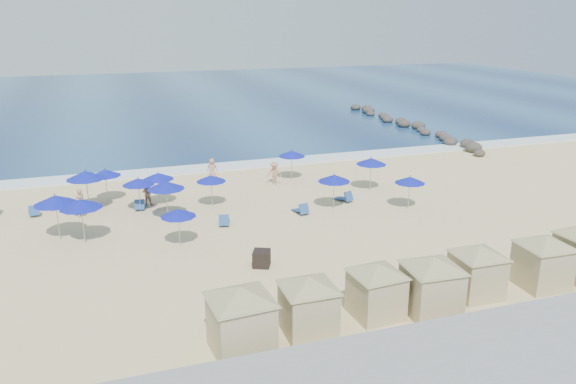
# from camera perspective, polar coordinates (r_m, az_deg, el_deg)

# --- Properties ---
(ground) EXTENTS (160.00, 160.00, 0.00)m
(ground) POSITION_cam_1_polar(r_m,az_deg,el_deg) (30.63, -3.46, -4.90)
(ground) COLOR beige
(ground) RESTS_ON ground
(ocean) EXTENTS (160.00, 80.00, 0.06)m
(ocean) POSITION_cam_1_polar(r_m,az_deg,el_deg) (83.49, -13.59, 9.11)
(ocean) COLOR navy
(ocean) RESTS_ON ground
(surf_line) EXTENTS (160.00, 2.50, 0.08)m
(surf_line) POSITION_cam_1_polar(r_m,az_deg,el_deg) (45.00, -8.67, 2.39)
(surf_line) COLOR white
(surf_line) RESTS_ON ground
(seawall) EXTENTS (160.00, 6.10, 1.22)m
(seawall) POSITION_cam_1_polar(r_m,az_deg,el_deg) (19.16, 7.75, -17.85)
(seawall) COLOR gray
(seawall) RESTS_ON ground
(rock_jetty) EXTENTS (2.56, 26.66, 0.96)m
(rock_jetty) POSITION_cam_1_polar(r_m,az_deg,el_deg) (61.94, 12.18, 6.68)
(rock_jetty) COLOR #2E2926
(rock_jetty) RESTS_ON ground
(trash_bin) EXTENTS (1.07, 1.07, 0.81)m
(trash_bin) POSITION_cam_1_polar(r_m,az_deg,el_deg) (27.43, -2.70, -6.76)
(trash_bin) COLOR black
(trash_bin) RESTS_ON ground
(cabana_0) EXTENTS (4.54, 4.54, 2.85)m
(cabana_0) POSITION_cam_1_polar(r_m,az_deg,el_deg) (20.49, -4.83, -11.94)
(cabana_0) COLOR tan
(cabana_0) RESTS_ON ground
(cabana_1) EXTENTS (4.15, 4.15, 2.60)m
(cabana_1) POSITION_cam_1_polar(r_m,az_deg,el_deg) (21.61, 2.09, -10.65)
(cabana_1) COLOR tan
(cabana_1) RESTS_ON ground
(cabana_2) EXTENTS (4.03, 4.03, 2.54)m
(cabana_2) POSITION_cam_1_polar(r_m,az_deg,el_deg) (23.01, 8.99, -9.11)
(cabana_2) COLOR tan
(cabana_2) RESTS_ON ground
(cabana_3) EXTENTS (4.38, 4.38, 2.75)m
(cabana_3) POSITION_cam_1_polar(r_m,az_deg,el_deg) (23.62, 14.44, -8.42)
(cabana_3) COLOR tan
(cabana_3) RESTS_ON ground
(cabana_4) EXTENTS (4.09, 4.09, 2.57)m
(cabana_4) POSITION_cam_1_polar(r_m,az_deg,el_deg) (25.64, 18.72, -6.94)
(cabana_4) COLOR tan
(cabana_4) RESTS_ON ground
(cabana_5) EXTENTS (4.27, 4.27, 2.68)m
(cabana_5) POSITION_cam_1_polar(r_m,az_deg,el_deg) (27.51, 24.54, -5.80)
(cabana_5) COLOR tan
(cabana_5) RESTS_ON ground
(umbrella_1) EXTENTS (2.25, 2.25, 2.57)m
(umbrella_1) POSITION_cam_1_polar(r_m,az_deg,el_deg) (31.40, -20.32, -1.11)
(umbrella_1) COLOR #A5A8AD
(umbrella_1) RESTS_ON ground
(umbrella_2) EXTENTS (2.38, 2.38, 2.71)m
(umbrella_2) POSITION_cam_1_polar(r_m,az_deg,el_deg) (36.41, -19.86, 1.64)
(umbrella_2) COLOR #A5A8AD
(umbrella_2) RESTS_ON ground
(umbrella_3) EXTENTS (2.20, 2.20, 2.50)m
(umbrella_3) POSITION_cam_1_polar(r_m,az_deg,el_deg) (33.57, -12.30, 0.69)
(umbrella_3) COLOR #A5A8AD
(umbrella_3) RESTS_ON ground
(umbrella_4) EXTENTS (1.99, 1.99, 2.26)m
(umbrella_4) POSITION_cam_1_polar(r_m,az_deg,el_deg) (38.03, -18.08, 1.88)
(umbrella_4) COLOR #A5A8AD
(umbrella_4) RESTS_ON ground
(umbrella_5) EXTENTS (1.98, 1.98, 2.25)m
(umbrella_5) POSITION_cam_1_polar(r_m,az_deg,el_deg) (36.39, -13.05, 1.59)
(umbrella_5) COLOR #A5A8AD
(umbrella_5) RESTS_ON ground
(umbrella_6) EXTENTS (1.88, 1.88, 2.14)m
(umbrella_6) POSITION_cam_1_polar(r_m,az_deg,el_deg) (29.74, -11.09, -2.09)
(umbrella_6) COLOR #A5A8AD
(umbrella_6) RESTS_ON ground
(umbrella_7) EXTENTS (1.90, 1.90, 2.16)m
(umbrella_7) POSITION_cam_1_polar(r_m,az_deg,el_deg) (35.56, -7.82, 1.38)
(umbrella_7) COLOR #A5A8AD
(umbrella_7) RESTS_ON ground
(umbrella_8) EXTENTS (2.05, 2.05, 2.33)m
(umbrella_8) POSITION_cam_1_polar(r_m,az_deg,el_deg) (34.87, 4.71, 1.42)
(umbrella_8) COLOR #A5A8AD
(umbrella_8) RESTS_ON ground
(umbrella_9) EXTENTS (2.01, 2.01, 2.29)m
(umbrella_9) POSITION_cam_1_polar(r_m,az_deg,el_deg) (41.09, 0.38, 3.93)
(umbrella_9) COLOR #A5A8AD
(umbrella_9) RESTS_ON ground
(umbrella_10) EXTENTS (2.11, 2.11, 2.40)m
(umbrella_10) POSITION_cam_1_polar(r_m,az_deg,el_deg) (38.97, 8.46, 3.12)
(umbrella_10) COLOR #A5A8AD
(umbrella_10) RESTS_ON ground
(umbrella_11) EXTENTS (1.91, 1.91, 2.18)m
(umbrella_11) POSITION_cam_1_polar(r_m,az_deg,el_deg) (35.66, 12.29, 1.21)
(umbrella_11) COLOR #A5A8AD
(umbrella_11) RESTS_ON ground
(umbrella_12) EXTENTS (1.97, 1.97, 2.24)m
(umbrella_12) POSITION_cam_1_polar(r_m,az_deg,el_deg) (35.52, -14.97, 1.04)
(umbrella_12) COLOR #A5A8AD
(umbrella_12) RESTS_ON ground
(umbrella_13) EXTENTS (2.29, 2.29, 2.61)m
(umbrella_13) POSITION_cam_1_polar(r_m,az_deg,el_deg) (32.41, -22.58, -0.74)
(umbrella_13) COLOR #A5A8AD
(umbrella_13) RESTS_ON ground
(beach_chair_0) EXTENTS (0.81, 1.42, 0.74)m
(beach_chair_0) POSITION_cam_1_polar(r_m,az_deg,el_deg) (37.51, -24.41, -1.80)
(beach_chair_0) COLOR navy
(beach_chair_0) RESTS_ON ground
(beach_chair_1) EXTENTS (0.91, 1.42, 0.72)m
(beach_chair_1) POSITION_cam_1_polar(r_m,az_deg,el_deg) (36.90, -20.59, -1.65)
(beach_chair_1) COLOR navy
(beach_chair_1) RESTS_ON ground
(beach_chair_2) EXTENTS (0.83, 1.43, 0.74)m
(beach_chair_2) POSITION_cam_1_polar(r_m,az_deg,el_deg) (36.44, -14.78, -1.31)
(beach_chair_2) COLOR navy
(beach_chair_2) RESTS_ON ground
(beach_chair_3) EXTENTS (0.90, 1.44, 0.73)m
(beach_chair_3) POSITION_cam_1_polar(r_m,az_deg,el_deg) (32.85, -6.49, -2.92)
(beach_chair_3) COLOR navy
(beach_chair_3) RESTS_ON ground
(beach_chair_4) EXTENTS (0.79, 1.43, 0.75)m
(beach_chair_4) POSITION_cam_1_polar(r_m,az_deg,el_deg) (34.46, 1.36, -1.80)
(beach_chair_4) COLOR navy
(beach_chair_4) RESTS_ON ground
(beach_chair_5) EXTENTS (1.08, 1.51, 0.76)m
(beach_chair_5) POSITION_cam_1_polar(r_m,az_deg,el_deg) (36.88, 5.77, -0.56)
(beach_chair_5) COLOR navy
(beach_chair_5) RESTS_ON ground
(beachgoer_0) EXTENTS (0.76, 0.68, 1.75)m
(beachgoer_0) POSITION_cam_1_polar(r_m,az_deg,el_deg) (35.99, -20.37, -1.05)
(beachgoer_0) COLOR #AC7B5F
(beachgoer_0) RESTS_ON ground
(beachgoer_1) EXTENTS (0.97, 0.92, 1.59)m
(beachgoer_1) POSITION_cam_1_polar(r_m,az_deg,el_deg) (37.03, -14.06, -0.08)
(beachgoer_1) COLOR #AC7B5F
(beachgoer_1) RESTS_ON ground
(beachgoer_2) EXTENTS (1.26, 1.08, 1.70)m
(beachgoer_2) POSITION_cam_1_polar(r_m,az_deg,el_deg) (40.12, -1.39, 1.91)
(beachgoer_2) COLOR #AC7B5F
(beachgoer_2) RESTS_ON ground
(beachgoer_3) EXTENTS (0.88, 0.71, 1.57)m
(beachgoer_3) POSITION_cam_1_polar(r_m,az_deg,el_deg) (41.94, -7.72, 2.35)
(beachgoer_3) COLOR #AC7B5F
(beachgoer_3) RESTS_ON ground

